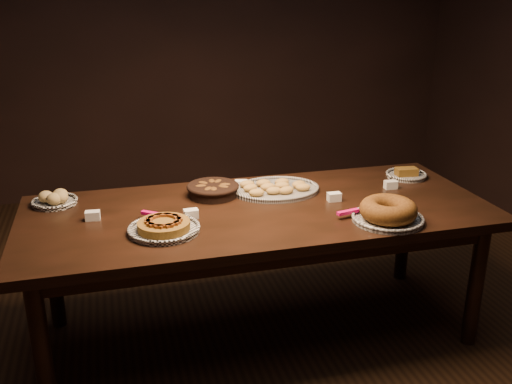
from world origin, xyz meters
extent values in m
plane|color=black|center=(0.00, 0.00, 0.00)|extent=(5.00, 5.00, 0.00)
cube|color=black|center=(0.00, 0.00, 0.72)|extent=(2.40, 1.00, 0.05)
cylinder|color=black|center=(-1.08, -0.38, 0.35)|extent=(0.08, 0.08, 0.70)
cylinder|color=black|center=(1.08, -0.38, 0.35)|extent=(0.08, 0.08, 0.70)
cylinder|color=black|center=(-1.08, 0.38, 0.35)|extent=(0.08, 0.08, 0.70)
cylinder|color=black|center=(1.08, 0.38, 0.35)|extent=(0.08, 0.08, 0.70)
torus|color=white|center=(-0.51, -0.18, 0.77)|extent=(0.34, 0.34, 0.02)
cylinder|color=#513310|center=(-0.51, -0.18, 0.78)|extent=(0.30, 0.30, 0.04)
cube|color=#622F10|center=(-0.44, -0.16, 0.81)|extent=(0.04, 0.09, 0.01)
cube|color=#622F10|center=(-0.46, -0.13, 0.81)|extent=(0.08, 0.07, 0.01)
cube|color=#622F10|center=(-0.50, -0.11, 0.81)|extent=(0.08, 0.03, 0.01)
cube|color=#622F10|center=(-0.54, -0.12, 0.81)|extent=(0.08, 0.06, 0.01)
cube|color=#622F10|center=(-0.57, -0.15, 0.81)|extent=(0.05, 0.09, 0.01)
cube|color=#622F10|center=(-0.57, -0.19, 0.81)|extent=(0.04, 0.09, 0.01)
cube|color=#622F10|center=(-0.55, -0.23, 0.81)|extent=(0.08, 0.07, 0.01)
cube|color=#622F10|center=(-0.51, -0.24, 0.81)|extent=(0.08, 0.03, 0.01)
cube|color=#622F10|center=(-0.47, -0.23, 0.81)|extent=(0.08, 0.06, 0.01)
cube|color=#622F10|center=(-0.44, -0.20, 0.81)|extent=(0.05, 0.09, 0.01)
cube|color=#F70C73|center=(-0.54, -0.01, 0.78)|extent=(0.11, 0.09, 0.02)
cube|color=silver|center=(-0.44, -0.09, 0.78)|extent=(0.14, 0.12, 0.00)
torus|color=black|center=(0.16, 0.22, 0.77)|extent=(0.39, 0.39, 0.02)
ellipsoid|color=#9E662D|center=(0.03, 0.14, 0.78)|extent=(0.09, 0.06, 0.04)
ellipsoid|color=#9E662D|center=(0.12, 0.15, 0.78)|extent=(0.08, 0.06, 0.04)
ellipsoid|color=#9E662D|center=(0.19, 0.14, 0.78)|extent=(0.09, 0.07, 0.04)
ellipsoid|color=#9E662D|center=(0.30, 0.16, 0.78)|extent=(0.09, 0.06, 0.04)
ellipsoid|color=#9E662D|center=(0.01, 0.22, 0.78)|extent=(0.09, 0.07, 0.04)
ellipsoid|color=#9E662D|center=(0.11, 0.22, 0.78)|extent=(0.09, 0.06, 0.04)
ellipsoid|color=#9E662D|center=(0.19, 0.22, 0.78)|extent=(0.09, 0.07, 0.04)
ellipsoid|color=#9E662D|center=(0.29, 0.21, 0.78)|extent=(0.10, 0.07, 0.04)
ellipsoid|color=#9E662D|center=(0.01, 0.29, 0.78)|extent=(0.08, 0.06, 0.04)
ellipsoid|color=#9E662D|center=(0.10, 0.28, 0.78)|extent=(0.08, 0.06, 0.04)
ellipsoid|color=#9E662D|center=(0.21, 0.27, 0.78)|extent=(0.09, 0.06, 0.04)
torus|color=black|center=(0.56, -0.33, 0.77)|extent=(0.35, 0.35, 0.02)
torus|color=brown|center=(0.56, -0.33, 0.81)|extent=(0.35, 0.35, 0.10)
cube|color=#F70C73|center=(0.39, -0.24, 0.78)|extent=(0.12, 0.05, 0.02)
cube|color=silver|center=(0.52, -0.21, 0.78)|extent=(0.15, 0.06, 0.00)
cylinder|color=black|center=(-0.19, 0.24, 0.78)|extent=(0.34, 0.34, 0.07)
torus|color=black|center=(-0.19, 0.24, 0.80)|extent=(0.29, 0.29, 0.02)
ellipsoid|color=#37200B|center=(-0.13, 0.23, 0.80)|extent=(0.09, 0.06, 0.04)
ellipsoid|color=#37200B|center=(-0.15, 0.29, 0.80)|extent=(0.09, 0.10, 0.04)
ellipsoid|color=#37200B|center=(-0.19, 0.30, 0.80)|extent=(0.05, 0.09, 0.04)
ellipsoid|color=#37200B|center=(-0.24, 0.28, 0.80)|extent=(0.09, 0.09, 0.04)
ellipsoid|color=#37200B|center=(-0.26, 0.24, 0.80)|extent=(0.08, 0.05, 0.04)
ellipsoid|color=#37200B|center=(-0.23, 0.18, 0.80)|extent=(0.09, 0.10, 0.04)
ellipsoid|color=#37200B|center=(-0.20, 0.17, 0.80)|extent=(0.06, 0.09, 0.04)
ellipsoid|color=#37200B|center=(-0.14, 0.19, 0.80)|extent=(0.09, 0.09, 0.04)
torus|color=white|center=(-1.02, 0.33, 0.77)|extent=(0.24, 0.24, 0.02)
ellipsoid|color=tan|center=(-1.06, 0.34, 0.79)|extent=(0.08, 0.08, 0.06)
ellipsoid|color=tan|center=(-0.99, 0.35, 0.79)|extent=(0.08, 0.08, 0.06)
ellipsoid|color=tan|center=(-1.02, 0.29, 0.79)|extent=(0.08, 0.08, 0.06)
ellipsoid|color=tan|center=(-0.99, 0.31, 0.79)|extent=(0.08, 0.08, 0.06)
torus|color=black|center=(0.98, 0.25, 0.77)|extent=(0.24, 0.24, 0.02)
cube|color=#513310|center=(0.98, 0.25, 0.78)|extent=(0.13, 0.08, 0.04)
cube|color=white|center=(-0.36, -0.04, 0.77)|extent=(0.07, 0.05, 0.04)
cube|color=white|center=(-0.01, 0.32, 0.77)|extent=(0.08, 0.06, 0.04)
cube|color=white|center=(0.41, -0.01, 0.77)|extent=(0.07, 0.05, 0.04)
cube|color=white|center=(-0.83, 0.06, 0.77)|extent=(0.07, 0.05, 0.04)
cube|color=white|center=(0.80, 0.10, 0.77)|extent=(0.07, 0.05, 0.04)
camera|label=1|loc=(-0.72, -2.64, 1.83)|focal=40.00mm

